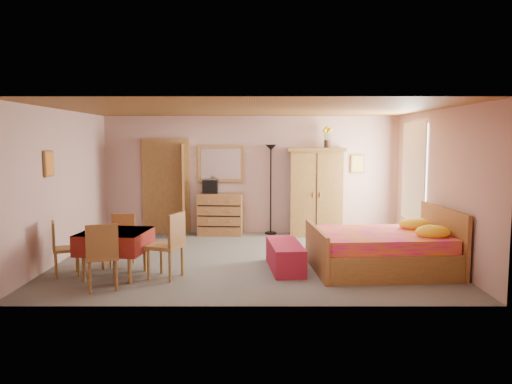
{
  "coord_description": "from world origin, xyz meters",
  "views": [
    {
      "loc": [
        0.1,
        -8.57,
        2.08
      ],
      "look_at": [
        0.1,
        0.3,
        1.15
      ],
      "focal_mm": 35.0,
      "sensor_mm": 36.0,
      "label": 1
    }
  ],
  "objects_px": {
    "wardrobe": "(316,192)",
    "chair_east": "(165,245)",
    "wall_mirror": "(221,164)",
    "dining_table": "(115,254)",
    "chest_of_drawers": "(220,214)",
    "chair_west": "(66,248)",
    "chair_south": "(102,256)",
    "floor_lamp": "(271,190)",
    "sunflower_vase": "(327,137)",
    "stereo": "(210,187)",
    "bench": "(285,256)",
    "chair_north": "(122,240)",
    "bed": "(380,239)"
  },
  "relations": [
    {
      "from": "chest_of_drawers",
      "to": "bench",
      "type": "height_order",
      "value": "chest_of_drawers"
    },
    {
      "from": "stereo",
      "to": "chair_east",
      "type": "distance_m",
      "value": 3.55
    },
    {
      "from": "floor_lamp",
      "to": "chair_east",
      "type": "relative_size",
      "value": 1.98
    },
    {
      "from": "wall_mirror",
      "to": "floor_lamp",
      "type": "bearing_deg",
      "value": -5.7
    },
    {
      "from": "chair_north",
      "to": "chair_west",
      "type": "bearing_deg",
      "value": 36.6
    },
    {
      "from": "floor_lamp",
      "to": "chair_south",
      "type": "xyz_separation_m",
      "value": [
        -2.47,
        -4.11,
        -0.52
      ]
    },
    {
      "from": "sunflower_vase",
      "to": "wall_mirror",
      "type": "bearing_deg",
      "value": 174.87
    },
    {
      "from": "sunflower_vase",
      "to": "dining_table",
      "type": "distance_m",
      "value": 5.3
    },
    {
      "from": "wardrobe",
      "to": "chair_east",
      "type": "height_order",
      "value": "wardrobe"
    },
    {
      "from": "wall_mirror",
      "to": "chair_east",
      "type": "xyz_separation_m",
      "value": [
        -0.59,
        -3.64,
        -1.05
      ]
    },
    {
      "from": "wall_mirror",
      "to": "dining_table",
      "type": "distance_m",
      "value": 4.0
    },
    {
      "from": "stereo",
      "to": "sunflower_vase",
      "type": "bearing_deg",
      "value": -1.14
    },
    {
      "from": "dining_table",
      "to": "chair_south",
      "type": "distance_m",
      "value": 0.65
    },
    {
      "from": "dining_table",
      "to": "chest_of_drawers",
      "type": "bearing_deg",
      "value": 67.88
    },
    {
      "from": "bed",
      "to": "dining_table",
      "type": "xyz_separation_m",
      "value": [
        -4.13,
        -0.37,
        -0.15
      ]
    },
    {
      "from": "chair_north",
      "to": "chair_east",
      "type": "distance_m",
      "value": 1.12
    },
    {
      "from": "dining_table",
      "to": "chair_north",
      "type": "height_order",
      "value": "chair_north"
    },
    {
      "from": "wall_mirror",
      "to": "bed",
      "type": "distance_m",
      "value": 4.36
    },
    {
      "from": "chest_of_drawers",
      "to": "chair_west",
      "type": "distance_m",
      "value": 3.93
    },
    {
      "from": "dining_table",
      "to": "chair_east",
      "type": "bearing_deg",
      "value": -5.59
    },
    {
      "from": "wall_mirror",
      "to": "stereo",
      "type": "relative_size",
      "value": 3.16
    },
    {
      "from": "wall_mirror",
      "to": "chair_south",
      "type": "height_order",
      "value": "wall_mirror"
    },
    {
      "from": "floor_lamp",
      "to": "sunflower_vase",
      "type": "bearing_deg",
      "value": -5.17
    },
    {
      "from": "wardrobe",
      "to": "bed",
      "type": "relative_size",
      "value": 0.88
    },
    {
      "from": "wardrobe",
      "to": "chair_north",
      "type": "relative_size",
      "value": 2.25
    },
    {
      "from": "wardrobe",
      "to": "chair_west",
      "type": "distance_m",
      "value": 5.33
    },
    {
      "from": "chair_south",
      "to": "chair_east",
      "type": "bearing_deg",
      "value": 16.17
    },
    {
      "from": "stereo",
      "to": "wall_mirror",
      "type": "bearing_deg",
      "value": 35.32
    },
    {
      "from": "sunflower_vase",
      "to": "chair_east",
      "type": "bearing_deg",
      "value": -130.21
    },
    {
      "from": "floor_lamp",
      "to": "bed",
      "type": "height_order",
      "value": "floor_lamp"
    },
    {
      "from": "stereo",
      "to": "sunflower_vase",
      "type": "height_order",
      "value": "sunflower_vase"
    },
    {
      "from": "dining_table",
      "to": "floor_lamp",
      "type": "bearing_deg",
      "value": 54.56
    },
    {
      "from": "stereo",
      "to": "dining_table",
      "type": "bearing_deg",
      "value": -108.52
    },
    {
      "from": "sunflower_vase",
      "to": "chair_east",
      "type": "height_order",
      "value": "sunflower_vase"
    },
    {
      "from": "sunflower_vase",
      "to": "bench",
      "type": "distance_m",
      "value": 3.67
    },
    {
      "from": "dining_table",
      "to": "chair_east",
      "type": "distance_m",
      "value": 0.79
    },
    {
      "from": "bench",
      "to": "dining_table",
      "type": "bearing_deg",
      "value": -170.83
    },
    {
      "from": "wardrobe",
      "to": "sunflower_vase",
      "type": "distance_m",
      "value": 1.21
    },
    {
      "from": "chair_south",
      "to": "chair_north",
      "type": "distance_m",
      "value": 1.29
    },
    {
      "from": "stereo",
      "to": "dining_table",
      "type": "xyz_separation_m",
      "value": [
        -1.14,
        -3.41,
        -0.71
      ]
    },
    {
      "from": "chair_south",
      "to": "chair_west",
      "type": "bearing_deg",
      "value": 118.47
    },
    {
      "from": "chest_of_drawers",
      "to": "sunflower_vase",
      "type": "relative_size",
      "value": 2.09
    },
    {
      "from": "floor_lamp",
      "to": "bench",
      "type": "distance_m",
      "value": 3.15
    },
    {
      "from": "chest_of_drawers",
      "to": "chair_east",
      "type": "distance_m",
      "value": 3.49
    },
    {
      "from": "chair_west",
      "to": "chair_east",
      "type": "distance_m",
      "value": 1.55
    },
    {
      "from": "chest_of_drawers",
      "to": "sunflower_vase",
      "type": "height_order",
      "value": "sunflower_vase"
    },
    {
      "from": "dining_table",
      "to": "chair_north",
      "type": "relative_size",
      "value": 1.13
    },
    {
      "from": "wardrobe",
      "to": "bench",
      "type": "distance_m",
      "value": 3.07
    },
    {
      "from": "chair_south",
      "to": "chair_west",
      "type": "height_order",
      "value": "chair_south"
    },
    {
      "from": "stereo",
      "to": "bed",
      "type": "distance_m",
      "value": 4.3
    }
  ]
}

